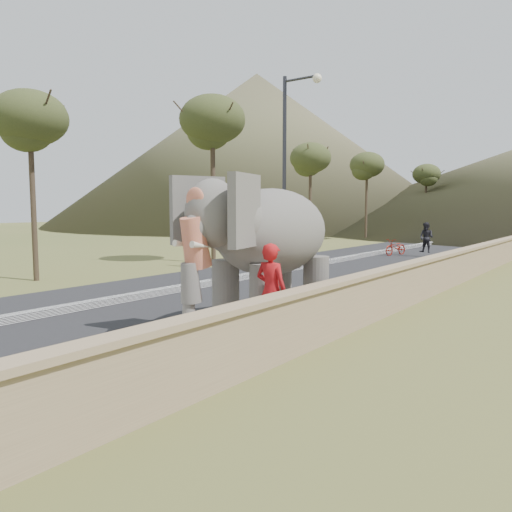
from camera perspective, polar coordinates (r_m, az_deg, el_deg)
The scene contains 10 objects.
ground at distance 8.43m, azimuth -17.53°, elevation -13.60°, with size 160.00×160.00×0.00m, color olive.
road at distance 18.79m, azimuth -1.43°, elevation -2.71°, with size 7.00×120.00×0.03m, color black.
median at distance 18.77m, azimuth -1.44°, elevation -2.43°, with size 0.35×120.00×0.22m, color black.
walkway at distance 16.20m, azimuth 12.62°, elevation -3.98°, with size 3.00×120.00×0.15m, color #9E9687.
parapet at distance 15.53m, azimuth 18.22°, elevation -2.76°, with size 0.30×120.00×1.10m, color tan.
lamppost at distance 20.74m, azimuth 4.00°, elevation 11.52°, with size 1.76×0.36×8.00m.
signboard at distance 20.10m, azimuth 3.54°, elevation 2.49°, with size 0.60×0.08×2.40m.
hill_left at distance 74.84m, azimuth 0.09°, elevation 11.96°, with size 60.00×60.00×22.00m, color brown.
elephant_and_man at distance 11.40m, azimuth 1.89°, elevation 0.52°, with size 2.51×4.50×3.17m.
motorcyclist at distance 29.04m, azimuth 17.10°, elevation 1.43°, with size 2.68×1.88×1.91m.
Camera 1 is at (6.52, -4.59, 2.74)m, focal length 35.00 mm.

